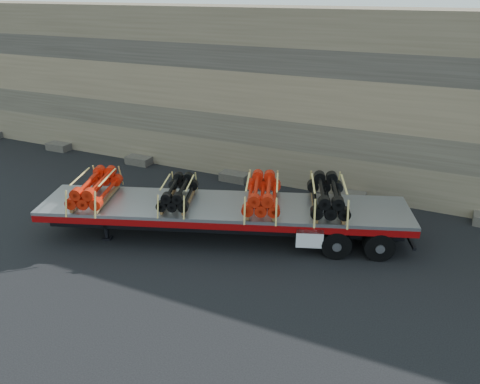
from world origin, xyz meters
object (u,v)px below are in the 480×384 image
(bundle_midfront, at_px, (178,193))
(bundle_rear, at_px, (328,196))
(bundle_front, at_px, (95,189))
(bundle_midrear, at_px, (262,194))
(trailer, at_px, (224,221))

(bundle_midfront, xyz_separation_m, bundle_rear, (4.53, 1.62, 0.06))
(bundle_front, bearing_deg, bundle_midfront, 0.00)
(bundle_midrear, height_order, bundle_rear, bundle_rear)
(trailer, relative_size, bundle_midrear, 5.22)
(trailer, relative_size, bundle_front, 5.33)
(bundle_midfront, bearing_deg, bundle_rear, 0.00)
(bundle_midfront, distance_m, bundle_rear, 4.81)
(trailer, height_order, bundle_midfront, bundle_midfront)
(trailer, xyz_separation_m, bundle_front, (-4.02, -1.44, 1.00))
(bundle_front, relative_size, bundle_midrear, 0.98)
(bundle_midfront, relative_size, bundle_midrear, 0.87)
(trailer, height_order, bundle_midrear, bundle_midrear)
(bundle_midfront, bearing_deg, trailer, -0.00)
(bundle_midrear, relative_size, bundle_rear, 0.98)
(bundle_rear, bearing_deg, bundle_front, 180.00)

